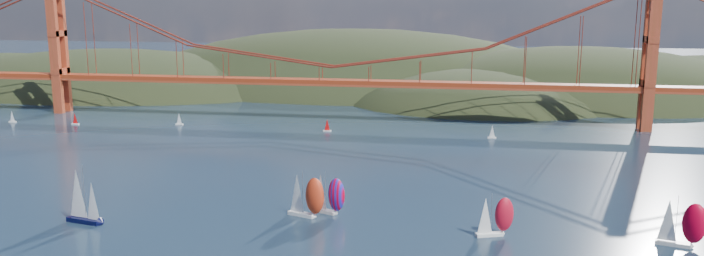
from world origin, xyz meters
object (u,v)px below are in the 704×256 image
Objects in this scene: racer_1 at (494,216)px; racer_rwb at (328,194)px; sloop_navy at (82,197)px; racer_0 at (305,195)px; racer_2 at (681,223)px.

racer_1 is 0.94× the size of racer_rwb.
sloop_navy is 1.35× the size of racer_rwb.
racer_1 is 38.97m from racer_rwb.
racer_0 is at bearing 26.66° from sloop_navy.
racer_2 is 1.07× the size of racer_rwb.
racer_2 is (79.73, -5.77, -0.08)m from racer_0.
racer_0 is 42.98m from racer_1.
racer_rwb reaches higher than racer_1.
racer_2 is (37.15, 0.05, 0.60)m from racer_1.
racer_0 is at bearing -167.68° from racer_2.
sloop_navy is at bearing 164.21° from racer_1.
racer_2 reaches higher than racer_1.
racer_1 is (91.15, 6.59, -1.51)m from sloop_navy.
racer_1 is at bearing 12.94° from racer_0.
sloop_navy is 1.26× the size of racer_2.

